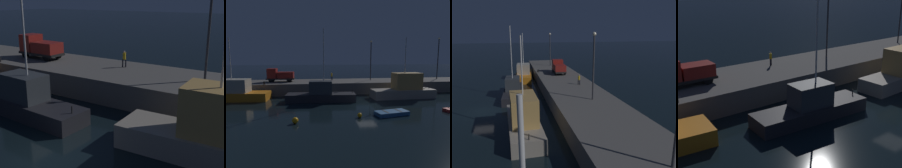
# 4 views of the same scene
# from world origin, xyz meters

# --- Properties ---
(ground_plane) EXTENTS (320.00, 320.00, 0.00)m
(ground_plane) POSITION_xyz_m (0.00, 0.00, 0.00)
(ground_plane) COLOR black
(pier_quay) EXTENTS (66.96, 7.86, 2.07)m
(pier_quay) POSITION_xyz_m (0.00, 12.62, 1.04)
(pier_quay) COLOR #5B5956
(pier_quay) RESTS_ON ground
(fishing_trawler_red) EXTENTS (10.47, 3.39, 9.82)m
(fishing_trawler_red) POSITION_xyz_m (7.71, 4.87, 1.54)
(fishing_trawler_red) COLOR gray
(fishing_trawler_red) RESTS_ON ground
(fishing_boat_orange) EXTENTS (10.53, 3.34, 10.88)m
(fishing_boat_orange) POSITION_xyz_m (-6.08, 4.03, 1.06)
(fishing_boat_orange) COLOR #232328
(fishing_boat_orange) RESTS_ON ground
(lamp_post_east) EXTENTS (0.44, 0.44, 8.00)m
(lamp_post_east) POSITION_xyz_m (4.50, 13.34, 6.74)
(lamp_post_east) COLOR #38383D
(lamp_post_east) RESTS_ON pier_quay
(utility_truck) EXTENTS (5.18, 2.16, 2.51)m
(utility_truck) POSITION_xyz_m (-13.42, 12.82, 3.31)
(utility_truck) COLOR black
(utility_truck) RESTS_ON pier_quay
(dockworker) EXTENTS (0.40, 0.40, 1.57)m
(dockworker) POSITION_xyz_m (-3.40, 13.95, 2.97)
(dockworker) COLOR black
(dockworker) RESTS_ON pier_quay
(bollard_central) EXTENTS (0.28, 0.28, 0.51)m
(bollard_central) POSITION_xyz_m (-15.48, 9.08, 2.33)
(bollard_central) COLOR black
(bollard_central) RESTS_ON pier_quay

